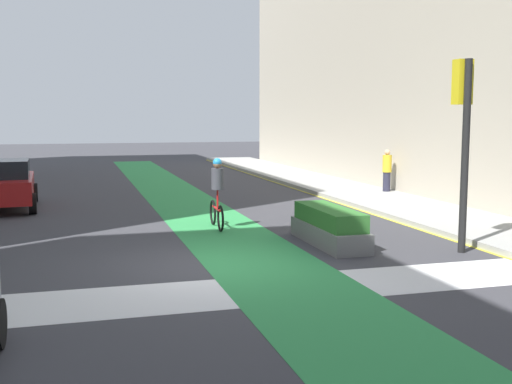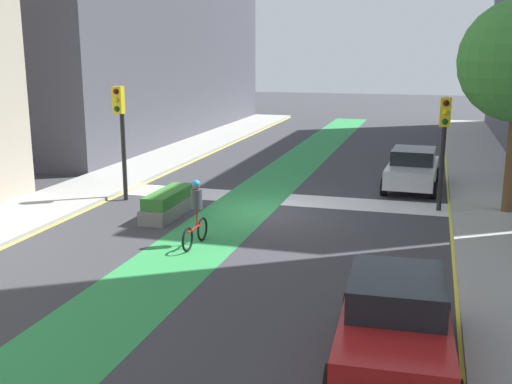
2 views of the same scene
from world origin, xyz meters
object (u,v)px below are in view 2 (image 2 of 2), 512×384
Objects in this scene: traffic_signal_near_right at (121,121)px; traffic_signal_near_left at (444,132)px; median_planter at (169,204)px; car_red_left_far at (395,321)px; cyclist_in_lane at (196,212)px; car_silver_left_near at (412,169)px.

traffic_signal_near_left is (-11.01, -1.58, -0.19)m from traffic_signal_near_right.
traffic_signal_near_left is 9.41m from median_planter.
traffic_signal_near_right is 3.78m from median_planter.
traffic_signal_near_left is at bearing -160.36° from median_planter.
traffic_signal_near_right is 0.96× the size of car_red_left_far.
traffic_signal_near_right reaches higher than car_red_left_far.
car_red_left_far is at bearing 134.10° from median_planter.
median_planter is at bearing -45.90° from car_red_left_far.
cyclist_in_lane is at bearing -42.85° from car_red_left_far.
traffic_signal_near_left is 4.01m from car_silver_left_near.
car_silver_left_near is 9.93m from median_planter.
traffic_signal_near_right is 1.42× the size of median_planter.
traffic_signal_near_right reaches higher than median_planter.
car_silver_left_near is 10.67m from cyclist_in_lane.
car_silver_left_near is at bearing -73.00° from traffic_signal_near_left.
cyclist_in_lane is at bearing 41.29° from traffic_signal_near_left.
median_planter is at bearing 40.41° from car_silver_left_near.
car_red_left_far is at bearing 136.99° from traffic_signal_near_right.
car_silver_left_near and car_red_left_far have the same top height.
traffic_signal_near_right is 14.11m from car_red_left_far.
traffic_signal_near_right is 11.33m from car_silver_left_near.
car_silver_left_near is 2.30× the size of cyclist_in_lane.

